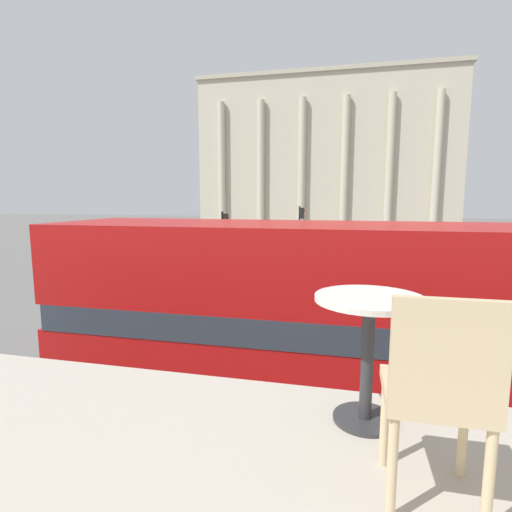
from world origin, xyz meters
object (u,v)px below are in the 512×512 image
Objects in this scene: pedestrian_blue at (159,281)px; pedestrian_red at (214,249)px; car_black at (356,260)px; traffic_light_mid at (224,238)px; cafe_chair_0 at (438,390)px; double_decker_bus at (346,328)px; cafe_dining_table at (368,331)px; traffic_light_near at (487,286)px; plaza_building_left at (326,158)px; pedestrian_white at (238,238)px; traffic_light_far at (300,228)px.

pedestrian_red is (-0.90, 10.00, 0.14)m from pedestrian_blue.
pedestrian_blue is (-8.51, -9.72, 0.21)m from car_black.
traffic_light_mid is 0.91× the size of car_black.
pedestrian_red reaches higher than car_black.
cafe_chair_0 is 0.24× the size of traffic_light_mid.
car_black is at bearing 88.64° from double_decker_bus.
cafe_dining_table is 10.28m from traffic_light_near.
cafe_dining_table is 0.23× the size of traffic_light_near.
plaza_building_left reaches higher than car_black.
pedestrian_white is (-10.21, 33.36, -2.80)m from cafe_chair_0.
pedestrian_red reaches higher than pedestrian_white.
cafe_chair_0 is 23.96m from car_black.
traffic_light_far is 2.50× the size of pedestrian_white.
car_black is (0.37, 23.15, -3.03)m from cafe_dining_table.
traffic_light_far is at bearing 115.66° from traffic_light_near.
double_decker_bus is 51.70m from plaza_building_left.
traffic_light_far reaches higher than cafe_dining_table.
plaza_building_left is at bearing 98.73° from traffic_light_near.
car_black is 2.31× the size of pedestrian_red.
traffic_light_near is at bearing 68.22° from cafe_chair_0.
double_decker_bus is 19.27m from traffic_light_far.
double_decker_bus reaches higher than pedestrian_white.
cafe_chair_0 is 56.63m from plaza_building_left.
pedestrian_white is (-10.34, 9.59, 0.22)m from car_black.
pedestrian_red is (-5.56, -32.10, -9.05)m from plaza_building_left.
car_black is (6.62, 6.22, -1.81)m from traffic_light_mid.
double_decker_bus is at bearing -86.22° from plaza_building_left.
plaza_building_left reaches higher than cafe_chair_0.
plaza_building_left is 7.92× the size of car_black.
cafe_dining_table is 0.02× the size of plaza_building_left.
cafe_chair_0 is at bearing -98.50° from pedestrian_white.
traffic_light_mid is at bearing -141.13° from pedestrian_blue.
cafe_chair_0 reaches higher than double_decker_bus.
traffic_light_near is 0.84× the size of traffic_light_mid.
double_decker_bus is at bearing 126.82° from car_black.
plaza_building_left is at bearing 93.60° from cafe_dining_table.
double_decker_bus is at bearing -80.87° from traffic_light_far.
cafe_dining_table reaches higher than car_black.
traffic_light_mid is (-2.76, -38.61, -7.60)m from plaza_building_left.
plaza_building_left is 33.94m from car_black.
plaza_building_left is at bearing 53.59° from pedestrian_red.
traffic_light_far is 11.41m from pedestrian_blue.
double_decker_bus is at bearing 91.55° from cafe_dining_table.
traffic_light_near is 2.00× the size of pedestrian_white.
cafe_dining_table is at bearing -86.40° from plaza_building_left.
plaza_building_left is (-3.49, 55.53, 6.37)m from cafe_dining_table.
plaza_building_left is 8.30× the size of traffic_light_far.
traffic_light_mid is at bearing 106.78° from cafe_chair_0.
cafe_chair_0 is 24.45m from traffic_light_far.
pedestrian_blue is (-11.72, 3.93, -1.21)m from traffic_light_near.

